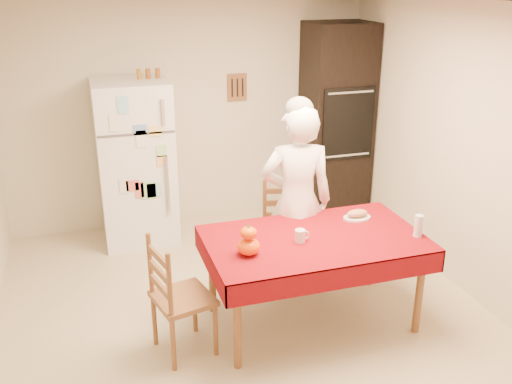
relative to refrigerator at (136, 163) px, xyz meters
name	(u,v)px	position (x,y,z in m)	size (l,w,h in m)	color
floor	(248,321)	(0.65, -1.88, -0.85)	(4.50, 4.50, 0.00)	#BEB189
room_shell	(247,131)	(0.65, -1.88, 0.77)	(4.02, 4.52, 2.51)	beige
refrigerator	(136,163)	(0.00, 0.00, 0.00)	(0.75, 0.74, 1.70)	white
oven_cabinet	(336,122)	(2.28, 0.05, 0.25)	(0.70, 0.62, 2.20)	black
dining_table	(314,245)	(1.15, -2.03, -0.16)	(1.70, 1.00, 0.76)	brown
chair_far	(285,229)	(1.17, -1.30, -0.34)	(0.51, 0.50, 0.95)	brown
chair_left	(175,294)	(0.02, -2.11, -0.34)	(0.49, 0.50, 0.95)	brown
seated_woman	(297,202)	(1.20, -1.51, 0.00)	(0.62, 0.41, 1.71)	white
coffee_mug	(300,236)	(1.01, -2.07, -0.04)	(0.08, 0.08, 0.10)	silver
pumpkin_lower	(249,247)	(0.58, -2.15, -0.02)	(0.17, 0.17, 0.13)	#D34204
pumpkin_upper	(249,233)	(0.58, -2.15, 0.09)	(0.12, 0.12, 0.09)	#E95D05
wine_glass	(418,226)	(1.93, -2.25, 0.00)	(0.07, 0.07, 0.18)	silver
bread_plate	(357,218)	(1.63, -1.80, -0.08)	(0.24, 0.24, 0.02)	silver
bread_loaf	(357,213)	(1.63, -1.80, -0.04)	(0.18, 0.10, 0.06)	tan
spice_jar_left	(139,74)	(0.11, 0.05, 0.90)	(0.05, 0.05, 0.10)	#98641B
spice_jar_mid	(148,74)	(0.19, 0.05, 0.90)	(0.05, 0.05, 0.10)	brown
spice_jar_right	(158,73)	(0.29, 0.05, 0.90)	(0.05, 0.05, 0.10)	brown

